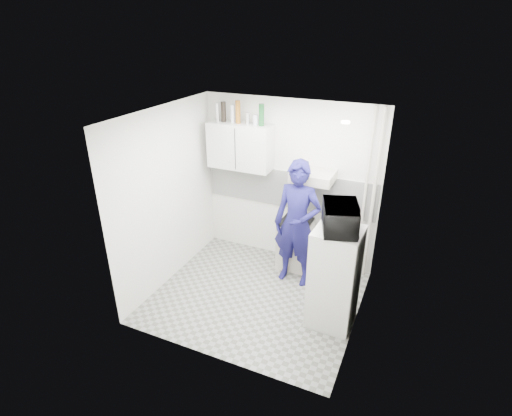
% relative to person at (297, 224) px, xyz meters
% --- Properties ---
extents(floor, '(2.80, 2.80, 0.00)m').
position_rel_person_xyz_m(floor, '(-0.36, -0.63, -0.95)').
color(floor, gray).
rests_on(floor, ground).
extents(ceiling, '(2.80, 2.80, 0.00)m').
position_rel_person_xyz_m(ceiling, '(-0.36, -0.63, 1.65)').
color(ceiling, white).
rests_on(ceiling, wall_back).
extents(wall_back, '(2.80, 0.00, 2.80)m').
position_rel_person_xyz_m(wall_back, '(-0.36, 0.62, 0.35)').
color(wall_back, silver).
rests_on(wall_back, floor).
extents(wall_left, '(0.00, 2.60, 2.60)m').
position_rel_person_xyz_m(wall_left, '(-1.76, -0.63, 0.35)').
color(wall_left, silver).
rests_on(wall_left, floor).
extents(wall_right, '(0.00, 2.60, 2.60)m').
position_rel_person_xyz_m(wall_right, '(1.04, -0.63, 0.35)').
color(wall_right, silver).
rests_on(wall_right, floor).
extents(person, '(0.71, 0.48, 1.90)m').
position_rel_person_xyz_m(person, '(0.00, 0.00, 0.00)').
color(person, '#15134A').
rests_on(person, floor).
extents(stove, '(0.48, 0.48, 0.77)m').
position_rel_person_xyz_m(stove, '(-0.13, 0.37, -0.56)').
color(stove, '#BCB3A2').
rests_on(stove, floor).
extents(fridge, '(0.58, 0.58, 1.35)m').
position_rel_person_xyz_m(fridge, '(0.74, -0.69, -0.27)').
color(fridge, silver).
rests_on(fridge, floor).
extents(stove_top, '(0.46, 0.46, 0.03)m').
position_rel_person_xyz_m(stove_top, '(-0.13, 0.37, -0.17)').
color(stove_top, black).
rests_on(stove_top, stove).
extents(saucepan, '(0.19, 0.19, 0.11)m').
position_rel_person_xyz_m(saucepan, '(-0.15, 0.42, -0.10)').
color(saucepan, silver).
rests_on(saucepan, stove_top).
extents(microwave, '(0.68, 0.56, 0.32)m').
position_rel_person_xyz_m(microwave, '(0.74, -0.69, 0.57)').
color(microwave, black).
rests_on(microwave, fridge).
extents(bottle_a, '(0.06, 0.06, 0.28)m').
position_rel_person_xyz_m(bottle_a, '(-1.49, 0.45, 1.39)').
color(bottle_a, silver).
rests_on(bottle_a, upper_cabinet).
extents(bottle_b, '(0.08, 0.08, 0.30)m').
position_rel_person_xyz_m(bottle_b, '(-1.38, 0.45, 1.40)').
color(bottle_b, black).
rests_on(bottle_b, upper_cabinet).
extents(bottle_c, '(0.06, 0.06, 0.26)m').
position_rel_person_xyz_m(bottle_c, '(-1.23, 0.45, 1.38)').
color(bottle_c, '#B2B7BC').
rests_on(bottle_c, upper_cabinet).
extents(bottle_d, '(0.08, 0.08, 0.34)m').
position_rel_person_xyz_m(bottle_d, '(-1.14, 0.45, 1.42)').
color(bottle_d, brown).
rests_on(bottle_d, upper_cabinet).
extents(canister_a, '(0.07, 0.07, 0.17)m').
position_rel_person_xyz_m(canister_a, '(-0.99, 0.45, 1.34)').
color(canister_a, silver).
rests_on(canister_a, upper_cabinet).
extents(canister_b, '(0.08, 0.08, 0.15)m').
position_rel_person_xyz_m(canister_b, '(-0.85, 0.45, 1.33)').
color(canister_b, '#B2B7BC').
rests_on(canister_b, upper_cabinet).
extents(bottle_e, '(0.08, 0.08, 0.32)m').
position_rel_person_xyz_m(bottle_e, '(-0.76, 0.45, 1.41)').
color(bottle_e, '#144C1E').
rests_on(bottle_e, upper_cabinet).
extents(upper_cabinet, '(1.00, 0.35, 0.70)m').
position_rel_person_xyz_m(upper_cabinet, '(-1.11, 0.45, 0.90)').
color(upper_cabinet, silver).
rests_on(upper_cabinet, wall_back).
extents(range_hood, '(0.60, 0.50, 0.14)m').
position_rel_person_xyz_m(range_hood, '(0.09, 0.37, 0.62)').
color(range_hood, '#BCB3A2').
rests_on(range_hood, wall_back).
extents(backsplash, '(2.74, 0.03, 0.60)m').
position_rel_person_xyz_m(backsplash, '(-0.36, 0.61, 0.25)').
color(backsplash, white).
rests_on(backsplash, wall_back).
extents(pipe_a, '(0.05, 0.05, 2.60)m').
position_rel_person_xyz_m(pipe_a, '(0.94, 0.54, 0.35)').
color(pipe_a, '#BCB3A2').
rests_on(pipe_a, floor).
extents(pipe_b, '(0.04, 0.04, 2.60)m').
position_rel_person_xyz_m(pipe_b, '(0.82, 0.54, 0.35)').
color(pipe_b, '#BCB3A2').
rests_on(pipe_b, floor).
extents(ceiling_spot_fixture, '(0.10, 0.10, 0.02)m').
position_rel_person_xyz_m(ceiling_spot_fixture, '(0.64, -0.43, 1.62)').
color(ceiling_spot_fixture, white).
rests_on(ceiling_spot_fixture, ceiling).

